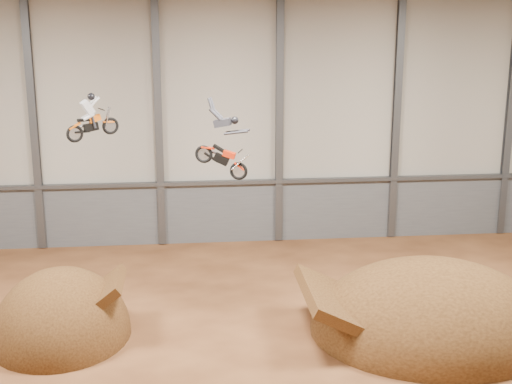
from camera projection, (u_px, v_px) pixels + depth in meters
floor at (242, 368)px, 26.79m from camera, size 40.00×40.00×0.00m
back_wall at (219, 121)px, 39.44m from camera, size 40.00×0.10×14.00m
lower_band_back at (221, 212)px, 40.68m from camera, size 39.80×0.18×3.50m
steel_rail at (220, 183)px, 40.07m from camera, size 39.80×0.35×0.20m
steel_column_1 at (34, 125)px, 38.27m from camera, size 0.40×0.36×13.90m
steel_column_2 at (159, 123)px, 38.92m from camera, size 0.40×0.36×13.90m
steel_column_3 at (279, 121)px, 39.57m from camera, size 0.40×0.36×13.90m
steel_column_4 at (396, 119)px, 40.21m from camera, size 0.40×0.36×13.90m
steel_column_5 at (509, 117)px, 40.86m from camera, size 0.40×0.36×13.90m
takeoff_ramp at (62, 336)px, 29.40m from camera, size 5.64×6.51×5.64m
landing_ramp at (430, 330)px, 29.90m from camera, size 10.14×8.97×5.85m
fmx_rider_a at (93, 114)px, 29.15m from camera, size 2.59×1.84×2.28m
fmx_rider_b at (217, 139)px, 28.81m from camera, size 3.96×1.93×3.65m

